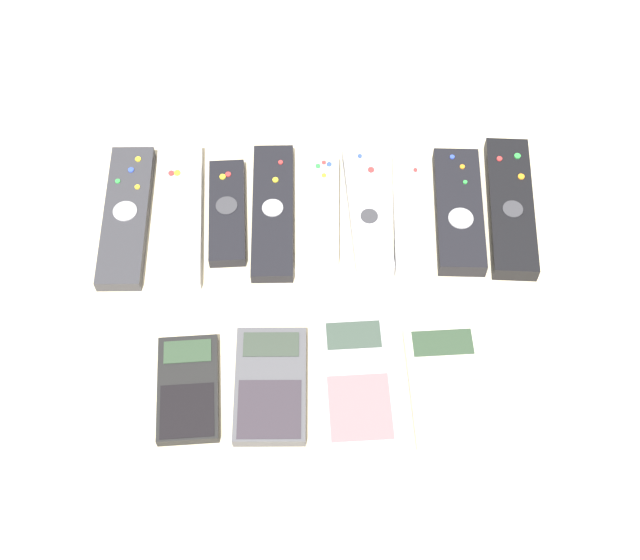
% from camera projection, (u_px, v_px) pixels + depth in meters
% --- Properties ---
extents(ground_plane, '(3.00, 3.00, 0.00)m').
position_uv_depth(ground_plane, '(320.00, 306.00, 1.09)').
color(ground_plane, beige).
extents(remote_0, '(0.06, 0.21, 0.02)m').
position_uv_depth(remote_0, '(126.00, 216.00, 1.14)').
color(remote_0, '#333338').
rests_on(remote_0, ground_plane).
extents(remote_1, '(0.07, 0.22, 0.02)m').
position_uv_depth(remote_1, '(179.00, 215.00, 1.14)').
color(remote_1, '#B7B7BC').
rests_on(remote_1, ground_plane).
extents(remote_2, '(0.05, 0.16, 0.02)m').
position_uv_depth(remote_2, '(227.00, 212.00, 1.15)').
color(remote_2, black).
rests_on(remote_2, ground_plane).
extents(remote_3, '(0.05, 0.20, 0.02)m').
position_uv_depth(remote_3, '(273.00, 211.00, 1.15)').
color(remote_3, black).
rests_on(remote_3, ground_plane).
extents(remote_4, '(0.06, 0.16, 0.02)m').
position_uv_depth(remote_4, '(321.00, 209.00, 1.15)').
color(remote_4, white).
rests_on(remote_4, ground_plane).
extents(remote_5, '(0.06, 0.19, 0.03)m').
position_uv_depth(remote_5, '(367.00, 210.00, 1.14)').
color(remote_5, '#B7B7BC').
rests_on(remote_5, ground_plane).
extents(remote_6, '(0.05, 0.22, 0.03)m').
position_uv_depth(remote_6, '(411.00, 209.00, 1.14)').
color(remote_6, white).
rests_on(remote_6, ground_plane).
extents(remote_7, '(0.07, 0.19, 0.03)m').
position_uv_depth(remote_7, '(459.00, 211.00, 1.14)').
color(remote_7, black).
rests_on(remote_7, ground_plane).
extents(remote_8, '(0.07, 0.21, 0.03)m').
position_uv_depth(remote_8, '(510.00, 207.00, 1.15)').
color(remote_8, black).
rests_on(remote_8, ground_plane).
extents(calculator_0, '(0.08, 0.13, 0.02)m').
position_uv_depth(calculator_0, '(188.00, 389.00, 1.02)').
color(calculator_0, black).
rests_on(calculator_0, ground_plane).
extents(calculator_1, '(0.08, 0.14, 0.02)m').
position_uv_depth(calculator_1, '(270.00, 385.00, 1.02)').
color(calculator_1, '#4C4C51').
rests_on(calculator_1, ground_plane).
extents(calculator_2, '(0.09, 0.16, 0.02)m').
position_uv_depth(calculator_2, '(357.00, 380.00, 1.03)').
color(calculator_2, '#B2B2B7').
rests_on(calculator_2, ground_plane).
extents(calculator_3, '(0.09, 0.15, 0.02)m').
position_uv_depth(calculator_3, '(447.00, 385.00, 1.02)').
color(calculator_3, beige).
rests_on(calculator_3, ground_plane).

